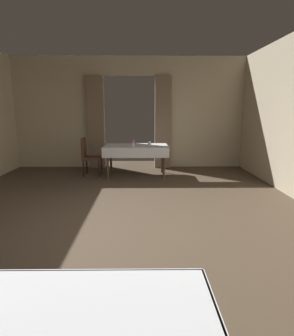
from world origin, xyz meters
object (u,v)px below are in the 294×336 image
(chair_mid_left, at_px, (89,155))
(flower_vase_mid, at_px, (133,143))
(dining_table_mid, at_px, (136,149))
(glass_mid_b, at_px, (149,143))

(chair_mid_left, bearing_deg, flower_vase_mid, -16.34)
(dining_table_mid, relative_size, glass_mid_b, 17.85)
(flower_vase_mid, bearing_deg, glass_mid_b, 45.72)
(flower_vase_mid, bearing_deg, chair_mid_left, 163.66)
(glass_mid_b, bearing_deg, flower_vase_mid, -134.28)
(chair_mid_left, distance_m, glass_mid_b, 1.52)
(chair_mid_left, xyz_separation_m, flower_vase_mid, (1.11, -0.32, 0.33))
(dining_table_mid, relative_size, chair_mid_left, 1.67)
(dining_table_mid, xyz_separation_m, glass_mid_b, (0.33, 0.10, 0.13))
(dining_table_mid, xyz_separation_m, chair_mid_left, (-1.16, 0.03, -0.15))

